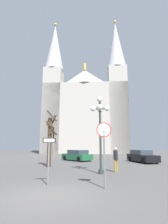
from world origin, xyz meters
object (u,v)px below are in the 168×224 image
cathedral (86,111)px  stop_sign (104,142)px  street_lamp (100,119)px  one_way_arrow_sign (49,155)px  parked_car_far_green (77,156)px  pedestrian_walking (116,157)px  bare_tree (50,139)px  parked_car_near_black (142,156)px

cathedral → stop_sign: bearing=-83.2°
street_lamp → stop_sign: bearing=-87.0°
street_lamp → one_way_arrow_sign: bearing=-124.6°
cathedral → street_lamp: size_ratio=6.36×
cathedral → parked_car_far_green: 24.99m
cathedral → parked_car_far_green: cathedral is taller
cathedral → one_way_arrow_sign: cathedral is taller
stop_sign → pedestrian_walking: stop_sign is taller
stop_sign → parked_car_far_green: (-3.39, 14.48, -1.44)m
street_lamp → parked_car_far_green: 11.20m
bare_tree → parked_car_near_black: 10.98m
parked_car_near_black → pedestrian_walking: bearing=-114.2°
street_lamp → cathedral: bearing=97.3°
one_way_arrow_sign → bare_tree: size_ratio=0.45×
cathedral → parked_car_far_green: bearing=-87.4°
parked_car_near_black → parked_car_far_green: parked_car_near_black is taller
street_lamp → parked_car_far_green: street_lamp is taller
parked_car_far_green → pedestrian_walking: (4.27, -9.31, 0.45)m
one_way_arrow_sign → parked_car_far_green: (-0.57, 14.03, -0.82)m
cathedral → one_way_arrow_sign: bearing=-87.5°
one_way_arrow_sign → street_lamp: 5.15m
one_way_arrow_sign → cathedral: bearing=92.5°
one_way_arrow_sign → bare_tree: bearing=106.6°
street_lamp → pedestrian_walking: (1.10, 0.95, -2.73)m
street_lamp → pedestrian_walking: street_lamp is taller
street_lamp → parked_car_far_green: bearing=107.2°
cathedral → pedestrian_walking: bearing=-80.6°
one_way_arrow_sign → street_lamp: street_lamp is taller
bare_tree → parked_car_near_black: size_ratio=1.10×
bare_tree → parked_car_far_green: bearing=76.3°
bare_tree → parked_car_far_green: (1.62, 6.66, -1.85)m
cathedral → pedestrian_walking: 33.96m
stop_sign → parked_car_near_black: 13.90m
stop_sign → one_way_arrow_sign: size_ratio=1.31×
parked_car_near_black → parked_car_far_green: (-7.83, 1.38, -0.02)m
street_lamp → bare_tree: (-4.79, 3.60, -1.33)m
bare_tree → parked_car_near_black: (9.45, 5.28, -1.84)m
stop_sign → one_way_arrow_sign: stop_sign is taller
one_way_arrow_sign → pedestrian_walking: (3.70, 4.71, -0.37)m
parked_car_near_black → pedestrian_walking: 8.70m
one_way_arrow_sign → street_lamp: (2.60, 3.77, 2.36)m
cathedral → street_lamp: (4.20, -33.01, -7.10)m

